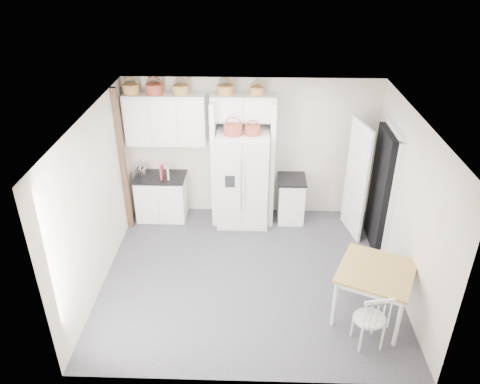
{
  "coord_description": "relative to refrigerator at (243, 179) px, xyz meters",
  "views": [
    {
      "loc": [
        0.03,
        -5.83,
        4.7
      ],
      "look_at": [
        -0.16,
        0.4,
        1.27
      ],
      "focal_mm": 35.0,
      "sensor_mm": 36.0,
      "label": 1
    }
  ],
  "objects": [
    {
      "name": "doorway_void",
      "position": [
        2.31,
        -0.61,
        0.14
      ],
      "size": [
        0.18,
        0.85,
        2.05
      ],
      "primitive_type": "cube",
      "color": "black",
      "rests_on": "floor"
    },
    {
      "name": "counter_right",
      "position": [
        0.89,
        0.09,
        -0.05
      ],
      "size": [
        0.5,
        0.59,
        0.04
      ],
      "primitive_type": "cube",
      "color": "black",
      "rests_on": "base_cab_right"
    },
    {
      "name": "basket_bridge_a",
      "position": [
        -0.3,
        0.22,
        1.55
      ],
      "size": [
        0.28,
        0.28,
        0.16
      ],
      "primitive_type": "cylinder",
      "color": "olive",
      "rests_on": "bridge_cabinet"
    },
    {
      "name": "trim_post",
      "position": [
        -2.05,
        -0.26,
        0.42
      ],
      "size": [
        0.09,
        0.09,
        2.6
      ],
      "primitive_type": "cube",
      "color": "#452C1C",
      "rests_on": "floor"
    },
    {
      "name": "floor",
      "position": [
        0.15,
        -1.61,
        -0.88
      ],
      "size": [
        4.5,
        4.5,
        0.0
      ],
      "primitive_type": "plane",
      "color": "#323233",
      "rests_on": "ground"
    },
    {
      "name": "bridge_cabinet",
      "position": [
        0.0,
        0.22,
        1.24
      ],
      "size": [
        1.12,
        0.34,
        0.45
      ],
      "primitive_type": "cube",
      "color": "white",
      "rests_on": "wall_back"
    },
    {
      "name": "basket_upper_c",
      "position": [
        -1.05,
        0.22,
        1.55
      ],
      "size": [
        0.27,
        0.27,
        0.16
      ],
      "primitive_type": "cylinder",
      "color": "olive",
      "rests_on": "upper_cabinet"
    },
    {
      "name": "wall_left",
      "position": [
        -2.1,
        -1.61,
        0.42
      ],
      "size": [
        0.0,
        4.0,
        4.0
      ],
      "primitive_type": "plane",
      "rotation": [
        1.57,
        0.0,
        1.57
      ],
      "color": "silver",
      "rests_on": "floor"
    },
    {
      "name": "base_cab_left",
      "position": [
        -1.52,
        0.09,
        -0.47
      ],
      "size": [
        0.89,
        0.56,
        0.82
      ],
      "primitive_type": "cube",
      "color": "white",
      "rests_on": "floor"
    },
    {
      "name": "windsor_chair",
      "position": [
        1.69,
        -2.95,
        -0.46
      ],
      "size": [
        0.47,
        0.44,
        0.84
      ],
      "primitive_type": "cube",
      "rotation": [
        0.0,
        0.0,
        0.19
      ],
      "color": "white",
      "rests_on": "floor"
    },
    {
      "name": "fridge_panel_left",
      "position": [
        -0.51,
        0.09,
        0.27
      ],
      "size": [
        0.08,
        0.6,
        2.3
      ],
      "primitive_type": "cube",
      "color": "white",
      "rests_on": "floor"
    },
    {
      "name": "door_slab",
      "position": [
        1.95,
        -0.28,
        0.14
      ],
      "size": [
        0.21,
        0.79,
        2.05
      ],
      "primitive_type": "cube",
      "rotation": [
        0.0,
        0.0,
        -1.36
      ],
      "color": "white",
      "rests_on": "floor"
    },
    {
      "name": "wall_back",
      "position": [
        0.15,
        0.39,
        0.42
      ],
      "size": [
        4.5,
        0.0,
        4.5
      ],
      "primitive_type": "plane",
      "rotation": [
        1.57,
        0.0,
        0.0
      ],
      "color": "silver",
      "rests_on": "floor"
    },
    {
      "name": "upper_cabinet",
      "position": [
        -1.35,
        0.22,
        1.02
      ],
      "size": [
        1.4,
        0.34,
        0.9
      ],
      "primitive_type": "cube",
      "color": "white",
      "rests_on": "wall_back"
    },
    {
      "name": "basket_fridge_b",
      "position": [
        0.16,
        -0.1,
        0.95
      ],
      "size": [
        0.26,
        0.26,
        0.14
      ],
      "primitive_type": "cylinder",
      "color": "maroon",
      "rests_on": "refrigerator"
    },
    {
      "name": "ceiling",
      "position": [
        0.15,
        -1.61,
        1.72
      ],
      "size": [
        4.5,
        4.5,
        0.0
      ],
      "primitive_type": "plane",
      "color": "white",
      "rests_on": "wall_back"
    },
    {
      "name": "cookbook_red",
      "position": [
        -1.45,
        0.01,
        0.1
      ],
      "size": [
        0.04,
        0.16,
        0.24
      ],
      "primitive_type": "cube",
      "rotation": [
        0.0,
        0.0,
        -0.04
      ],
      "color": "#A02537",
      "rests_on": "counter_left"
    },
    {
      "name": "fridge_panel_right",
      "position": [
        0.51,
        0.09,
        0.27
      ],
      "size": [
        0.08,
        0.6,
        2.3
      ],
      "primitive_type": "cube",
      "color": "white",
      "rests_on": "floor"
    },
    {
      "name": "basket_upper_b",
      "position": [
        -1.5,
        0.22,
        1.55
      ],
      "size": [
        0.29,
        0.29,
        0.17
      ],
      "primitive_type": "cylinder",
      "color": "maroon",
      "rests_on": "upper_cabinet"
    },
    {
      "name": "dining_table",
      "position": [
        1.85,
        -2.43,
        -0.49
      ],
      "size": [
        1.25,
        1.25,
        0.79
      ],
      "primitive_type": "cube",
      "rotation": [
        0.0,
        0.0,
        -0.43
      ],
      "color": "olive",
      "rests_on": "floor"
    },
    {
      "name": "counter_left",
      "position": [
        -1.52,
        0.09,
        -0.04
      ],
      "size": [
        0.92,
        0.6,
        0.04
      ],
      "primitive_type": "cube",
      "color": "black",
      "rests_on": "base_cab_left"
    },
    {
      "name": "toaster",
      "position": [
        -1.86,
        0.09,
        0.06
      ],
      "size": [
        0.26,
        0.17,
        0.16
      ],
      "primitive_type": "cube",
      "rotation": [
        0.0,
        0.0,
        -0.17
      ],
      "color": "silver",
      "rests_on": "counter_left"
    },
    {
      "name": "cookbook_cream",
      "position": [
        -1.34,
        0.01,
        0.09
      ],
      "size": [
        0.06,
        0.15,
        0.22
      ],
      "primitive_type": "cube",
      "rotation": [
        0.0,
        0.0,
        0.2
      ],
      "color": "beige",
      "rests_on": "counter_left"
    },
    {
      "name": "base_cab_right",
      "position": [
        0.89,
        0.09,
        -0.47
      ],
      "size": [
        0.46,
        0.56,
        0.81
      ],
      "primitive_type": "cube",
      "color": "white",
      "rests_on": "floor"
    },
    {
      "name": "wall_right",
      "position": [
        2.4,
        -1.61,
        0.42
      ],
      "size": [
        0.0,
        4.0,
        4.0
      ],
      "primitive_type": "plane",
      "rotation": [
        1.57,
        0.0,
        -1.57
      ],
      "color": "silver",
      "rests_on": "floor"
    },
    {
      "name": "basket_fridge_a",
      "position": [
        -0.16,
        -0.1,
        0.97
      ],
      "size": [
        0.32,
        0.32,
        0.17
      ],
      "primitive_type": "cylinder",
      "color": "maroon",
      "rests_on": "refrigerator"
    },
    {
      "name": "basket_upper_a",
      "position": [
        -1.89,
        0.22,
        1.55
      ],
      "size": [
        0.28,
        0.28,
        0.16
      ],
      "primitive_type": "cylinder",
      "color": "olive",
      "rests_on": "upper_cabinet"
    },
    {
      "name": "refrigerator",
      "position": [
        0.0,
        0.0,
        0.0
      ],
      "size": [
        0.91,
        0.73,
        1.76
      ],
      "primitive_type": "cube",
      "color": "silver",
      "rests_on": "floor"
    },
    {
      "name": "basket_bridge_b",
      "position": [
        0.22,
        0.22,
        1.54
      ],
      "size": [
        0.24,
        0.24,
        0.14
      ],
      "primitive_type": "cylinder",
      "color": "olive",
      "rests_on": "bridge_cabinet"
    }
  ]
}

